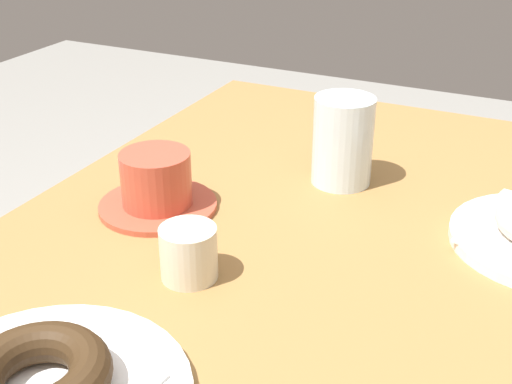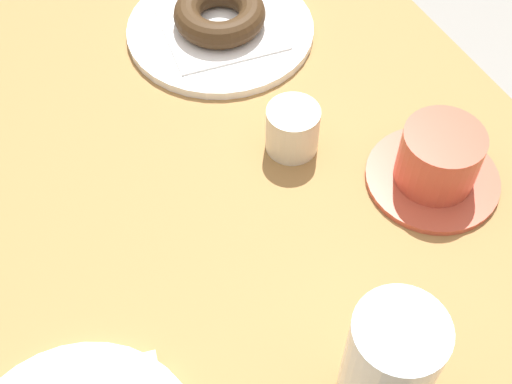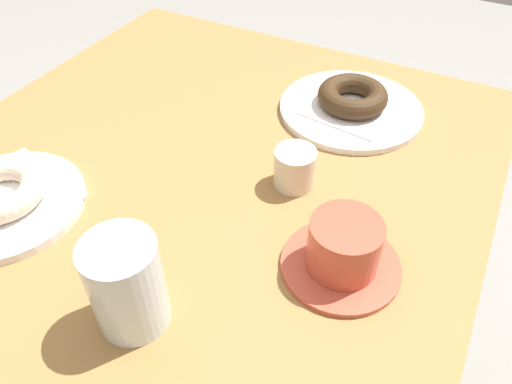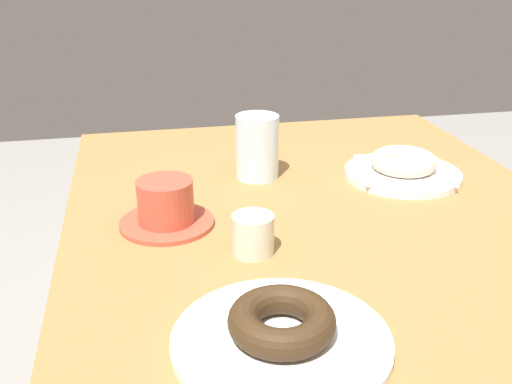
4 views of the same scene
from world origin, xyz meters
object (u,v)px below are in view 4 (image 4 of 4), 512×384
(donut_sugar_ring, at_px, (404,161))
(plate_chocolate_ring, at_px, (281,341))
(sugar_jar, at_px, (253,234))
(donut_chocolate_ring, at_px, (282,321))
(water_glass, at_px, (257,147))
(plate_sugar_ring, at_px, (402,174))
(coffee_cup, at_px, (166,205))

(donut_sugar_ring, distance_m, plate_chocolate_ring, 0.54)
(donut_sugar_ring, height_order, sugar_jar, sugar_jar)
(donut_sugar_ring, relative_size, plate_chocolate_ring, 0.50)
(donut_chocolate_ring, distance_m, water_glass, 0.49)
(plate_sugar_ring, bearing_deg, water_glass, 77.79)
(plate_sugar_ring, relative_size, donut_chocolate_ring, 1.82)
(plate_chocolate_ring, height_order, sugar_jar, sugar_jar)
(donut_chocolate_ring, bearing_deg, donut_sugar_ring, -37.83)
(coffee_cup, distance_m, sugar_jar, 0.16)
(plate_sugar_ring, height_order, donut_chocolate_ring, donut_chocolate_ring)
(water_glass, bearing_deg, donut_chocolate_ring, 171.24)
(coffee_cup, xyz_separation_m, sugar_jar, (-0.11, -0.11, -0.00))
(sugar_jar, bearing_deg, donut_sugar_ring, -55.39)
(plate_sugar_ring, distance_m, water_glass, 0.27)
(water_glass, bearing_deg, coffee_cup, 133.77)
(coffee_cup, bearing_deg, plate_chocolate_ring, -162.55)
(plate_chocolate_ring, relative_size, coffee_cup, 1.65)
(plate_chocolate_ring, xyz_separation_m, coffee_cup, (0.31, 0.10, 0.03))
(water_glass, height_order, coffee_cup, water_glass)
(water_glass, xyz_separation_m, sugar_jar, (-0.28, 0.06, -0.03))
(plate_chocolate_ring, xyz_separation_m, donut_chocolate_ring, (0.00, 0.00, 0.03))
(coffee_cup, height_order, sugar_jar, coffee_cup)
(plate_sugar_ring, height_order, sugar_jar, sugar_jar)
(plate_sugar_ring, bearing_deg, donut_sugar_ring, 0.00)
(plate_sugar_ring, xyz_separation_m, coffee_cup, (-0.11, 0.43, 0.03))
(plate_chocolate_ring, bearing_deg, sugar_jar, -3.00)
(donut_chocolate_ring, relative_size, coffee_cup, 0.80)
(sugar_jar, bearing_deg, donut_chocolate_ring, 177.00)
(plate_chocolate_ring, distance_m, sugar_jar, 0.21)
(donut_sugar_ring, distance_m, coffee_cup, 0.44)
(water_glass, relative_size, coffee_cup, 0.80)
(donut_sugar_ring, bearing_deg, donut_chocolate_ring, 142.17)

